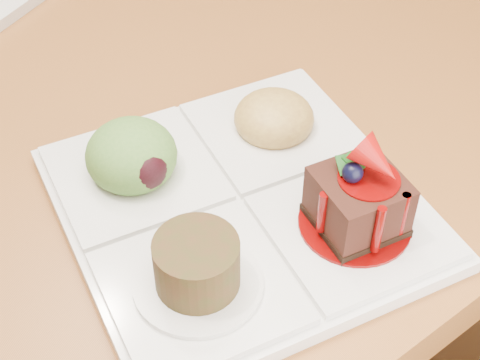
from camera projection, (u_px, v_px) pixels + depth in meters
sampler_plate at (236, 192)px, 0.54m from camera, size 0.29×0.29×0.10m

